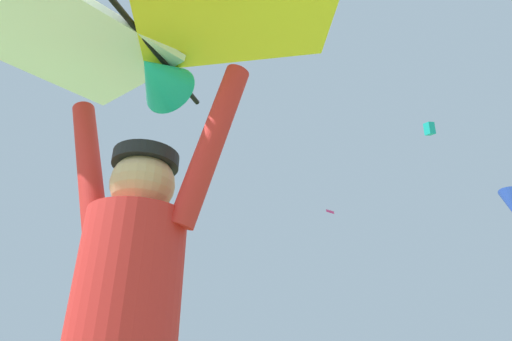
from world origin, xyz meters
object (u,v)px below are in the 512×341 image
object	(u,v)px
held_stunt_kite	(151,39)
marker_flag	(110,318)
distant_kite_blue_low_right	(154,39)
distant_kite_teal_high_left	(429,129)
distant_kite_magenta_high_right	(330,211)
distant_kite_blue_overhead_distant	(289,22)

from	to	relation	value
held_stunt_kite	marker_flag	bearing A→B (deg)	120.57
distant_kite_blue_low_right	distant_kite_teal_high_left	bearing A→B (deg)	37.05
held_stunt_kite	distant_kite_magenta_high_right	xyz separation A→B (m)	(0.39, 34.81, 11.82)
marker_flag	held_stunt_kite	bearing A→B (deg)	-59.43
held_stunt_kite	distant_kite_blue_overhead_distant	world-z (taller)	distant_kite_blue_overhead_distant
distant_kite_blue_overhead_distant	distant_kite_magenta_high_right	xyz separation A→B (m)	(0.71, 25.11, 1.65)
distant_kite_teal_high_left	marker_flag	bearing A→B (deg)	-115.74
distant_kite_magenta_high_right	marker_flag	size ratio (longest dim) A/B	0.56
distant_kite_blue_overhead_distant	distant_kite_blue_low_right	size ratio (longest dim) A/B	0.60
distant_kite_blue_overhead_distant	marker_flag	world-z (taller)	distant_kite_blue_overhead_distant
distant_kite_magenta_high_right	marker_flag	bearing A→B (deg)	-97.30
held_stunt_kite	marker_flag	size ratio (longest dim) A/B	0.94
distant_kite_blue_overhead_distant	marker_flag	size ratio (longest dim) A/B	0.41
distant_kite_teal_high_left	distant_kite_blue_low_right	size ratio (longest dim) A/B	1.07
distant_kite_blue_overhead_distant	distant_kite_blue_low_right	world-z (taller)	distant_kite_blue_low_right
distant_kite_blue_overhead_distant	distant_kite_magenta_high_right	size ratio (longest dim) A/B	0.72
marker_flag	distant_kite_blue_low_right	bearing A→B (deg)	120.30
distant_kite_magenta_high_right	marker_flag	distance (m)	31.84
held_stunt_kite	distant_kite_blue_overhead_distant	distance (m)	14.05
distant_kite_teal_high_left	distant_kite_blue_low_right	distance (m)	26.32
distant_kite_magenta_high_right	distant_kite_blue_overhead_distant	bearing A→B (deg)	-91.62
distant_kite_blue_overhead_distant	distant_kite_magenta_high_right	world-z (taller)	distant_kite_magenta_high_right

